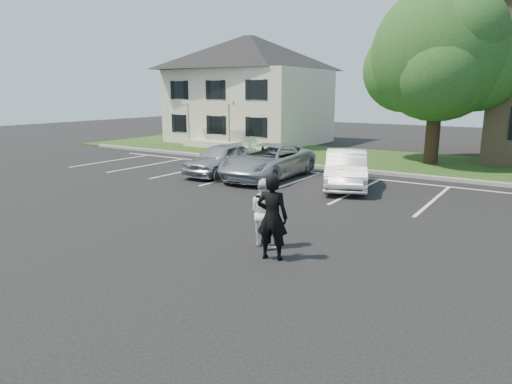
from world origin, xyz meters
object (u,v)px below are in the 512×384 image
(car_silver_minivan, at_px, (268,161))
(car_silver_west, at_px, (222,159))
(man_black_suit, at_px, (272,217))
(car_white_sedan, at_px, (346,169))
(house, at_px, (249,90))
(tree, at_px, (441,57))
(man_white_shirt, at_px, (265,213))

(car_silver_minivan, bearing_deg, car_silver_west, -170.79)
(man_black_suit, bearing_deg, car_white_sedan, -93.92)
(man_black_suit, relative_size, car_silver_west, 0.46)
(house, distance_m, car_silver_minivan, 14.86)
(tree, xyz_separation_m, car_silver_minivan, (-5.12, -7.97, -4.61))
(man_black_suit, xyz_separation_m, car_white_sedan, (-1.67, 8.34, -0.24))
(tree, distance_m, man_white_shirt, 16.26)
(car_white_sedan, bearing_deg, car_silver_minivan, 158.16)
(man_black_suit, height_order, car_silver_west, man_black_suit)
(man_black_suit, xyz_separation_m, car_silver_west, (-7.45, 7.89, -0.26))
(house, distance_m, car_silver_west, 14.04)
(car_silver_minivan, bearing_deg, tree, 55.61)
(man_black_suit, distance_m, car_silver_west, 10.86)
(man_white_shirt, height_order, car_silver_west, man_white_shirt)
(car_silver_west, relative_size, car_silver_minivan, 0.79)
(tree, distance_m, man_black_suit, 16.86)
(house, bearing_deg, car_white_sedan, -43.07)
(tree, height_order, car_white_sedan, tree)
(man_black_suit, bearing_deg, house, -70.06)
(car_silver_minivan, bearing_deg, man_black_suit, -59.37)
(man_white_shirt, xyz_separation_m, car_silver_minivan, (-4.64, 7.65, -0.10))
(car_silver_west, height_order, car_white_sedan, car_white_sedan)
(man_black_suit, bearing_deg, car_silver_minivan, -72.98)
(man_white_shirt, bearing_deg, tree, -71.15)
(car_silver_minivan, height_order, car_white_sedan, car_silver_minivan)
(man_black_suit, relative_size, car_white_sedan, 0.44)
(tree, height_order, car_silver_minivan, tree)
(house, height_order, car_silver_west, house)
(house, xyz_separation_m, man_black_suit, (14.03, -19.89, -2.86))
(tree, height_order, car_silver_west, tree)
(house, relative_size, car_white_sedan, 2.34)
(man_white_shirt, height_order, car_white_sedan, man_white_shirt)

